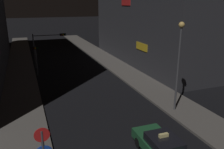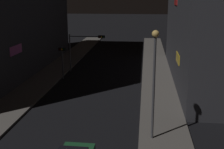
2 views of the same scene
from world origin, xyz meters
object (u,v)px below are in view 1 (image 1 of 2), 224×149
taxi (162,147)px  traffic_light_overhead (47,43)px  traffic_light_left_kerb (36,54)px  street_lamp_near_block (179,55)px

taxi → traffic_light_overhead: (-3.75, 22.92, 2.69)m
taxi → traffic_light_left_kerb: traffic_light_left_kerb is taller
traffic_light_overhead → street_lamp_near_block: street_lamp_near_block is taller
traffic_light_overhead → taxi: bearing=-80.7°
traffic_light_overhead → street_lamp_near_block: 19.81m
traffic_light_overhead → street_lamp_near_block: bearing=-66.0°
taxi → traffic_light_left_kerb: 20.20m
street_lamp_near_block → taxi: bearing=-131.4°
taxi → street_lamp_near_block: street_lamp_near_block is taller
street_lamp_near_block → traffic_light_overhead: bearing=114.0°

